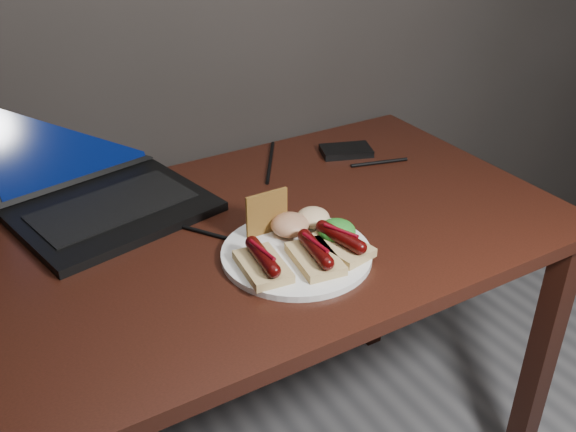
{
  "coord_description": "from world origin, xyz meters",
  "views": [
    {
      "loc": [
        -0.4,
        0.43,
        1.39
      ],
      "look_at": [
        0.11,
        1.29,
        0.82
      ],
      "focal_mm": 40.0,
      "sensor_mm": 36.0,
      "label": 1
    }
  ],
  "objects": [
    {
      "name": "hard_drive",
      "position": [
        0.44,
        1.58,
        0.76
      ],
      "size": [
        0.14,
        0.11,
        0.02
      ],
      "primitive_type": "cube",
      "rotation": [
        0.0,
        0.0,
        -0.35
      ],
      "color": "black",
      "rests_on": "desk"
    },
    {
      "name": "coleslaw_mound",
      "position": [
        0.18,
        1.32,
        0.78
      ],
      "size": [
        0.06,
        0.06,
        0.04
      ],
      "primitive_type": "ellipsoid",
      "color": "beige",
      "rests_on": "plate"
    },
    {
      "name": "bread_sausage_right",
      "position": [
        0.17,
        1.22,
        0.78
      ],
      "size": [
        0.09,
        0.13,
        0.04
      ],
      "color": "#E0C783",
      "rests_on": "plate"
    },
    {
      "name": "bread_sausage_left",
      "position": [
        0.02,
        1.23,
        0.78
      ],
      "size": [
        0.08,
        0.12,
        0.04
      ],
      "color": "#E0C783",
      "rests_on": "plate"
    },
    {
      "name": "bread_sausage_center",
      "position": [
        0.11,
        1.21,
        0.78
      ],
      "size": [
        0.09,
        0.12,
        0.04
      ],
      "color": "#E0C783",
      "rests_on": "plate"
    },
    {
      "name": "desk_cables",
      "position": [
        0.04,
        1.51,
        0.75
      ],
      "size": [
        1.03,
        0.38,
        0.01
      ],
      "color": "black",
      "rests_on": "desk"
    },
    {
      "name": "desk",
      "position": [
        0.0,
        1.38,
        0.66
      ],
      "size": [
        1.4,
        0.7,
        0.75
      ],
      "color": "#33130C",
      "rests_on": "ground"
    },
    {
      "name": "plate",
      "position": [
        0.11,
        1.26,
        0.76
      ],
      "size": [
        0.31,
        0.31,
        0.01
      ],
      "primitive_type": "cylinder",
      "rotation": [
        0.0,
        0.0,
        -0.13
      ],
      "color": "white",
      "rests_on": "desk"
    },
    {
      "name": "salsa_mound",
      "position": [
        0.13,
        1.31,
        0.78
      ],
      "size": [
        0.07,
        0.07,
        0.04
      ],
      "primitive_type": "ellipsoid",
      "color": "maroon",
      "rests_on": "plate"
    },
    {
      "name": "laptop",
      "position": [
        -0.14,
        1.64,
        0.8
      ],
      "size": [
        0.43,
        0.44,
        0.25
      ],
      "color": "black",
      "rests_on": "desk"
    },
    {
      "name": "crispbread",
      "position": [
        0.09,
        1.34,
        0.8
      ],
      "size": [
        0.08,
        0.01,
        0.08
      ],
      "primitive_type": "cube",
      "color": "#A2712C",
      "rests_on": "plate"
    },
    {
      "name": "salad_greens",
      "position": [
        0.19,
        1.25,
        0.78
      ],
      "size": [
        0.07,
        0.07,
        0.04
      ],
      "primitive_type": "ellipsoid",
      "color": "#13611C",
      "rests_on": "plate"
    }
  ]
}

